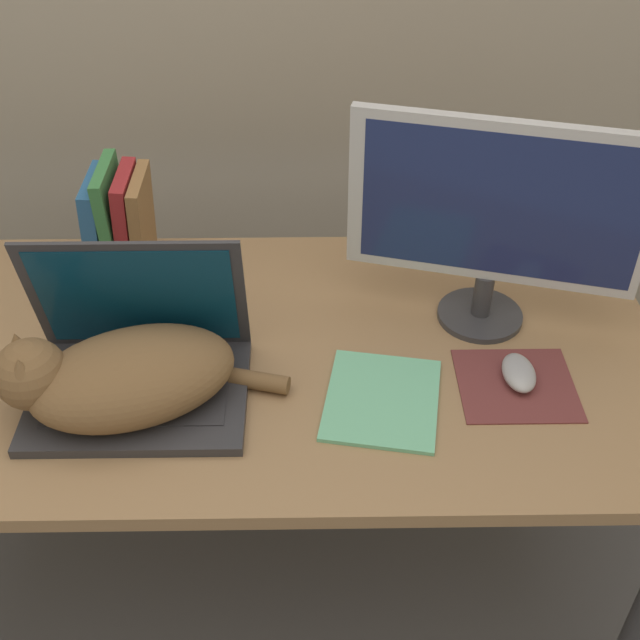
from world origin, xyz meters
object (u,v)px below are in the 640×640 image
object	(u,v)px
external_monitor	(496,215)
notepad	(382,399)
laptop	(139,365)
cat	(119,377)
computer_mouse	(519,373)
book_row	(119,223)

from	to	relation	value
external_monitor	notepad	size ratio (longest dim) A/B	2.04
laptop	cat	world-z (taller)	laptop
external_monitor	computer_mouse	world-z (taller)	external_monitor
laptop	computer_mouse	world-z (taller)	laptop
computer_mouse	book_row	size ratio (longest dim) A/B	0.42
cat	notepad	size ratio (longest dim) A/B	1.87
laptop	external_monitor	size ratio (longest dim) A/B	0.72
book_row	notepad	distance (m)	0.65
computer_mouse	notepad	world-z (taller)	computer_mouse
laptop	book_row	world-z (taller)	laptop
external_monitor	book_row	world-z (taller)	external_monitor
notepad	computer_mouse	bearing A→B (deg)	11.35
computer_mouse	cat	bearing A→B (deg)	-175.03
laptop	cat	size ratio (longest dim) A/B	0.78
external_monitor	cat	bearing A→B (deg)	-159.82
book_row	notepad	world-z (taller)	book_row
laptop	cat	bearing A→B (deg)	-111.58
computer_mouse	notepad	size ratio (longest dim) A/B	0.39
book_row	notepad	size ratio (longest dim) A/B	0.93
notepad	cat	bearing A→B (deg)	-178.65
laptop	book_row	distance (m)	0.38
notepad	laptop	bearing A→B (deg)	174.37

